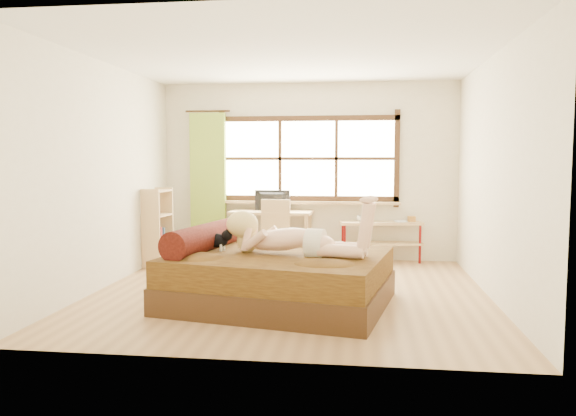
# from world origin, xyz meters

# --- Properties ---
(floor) EXTENTS (4.50, 4.50, 0.00)m
(floor) POSITION_xyz_m (0.00, 0.00, 0.00)
(floor) COLOR #9E754C
(floor) RESTS_ON ground
(ceiling) EXTENTS (4.50, 4.50, 0.00)m
(ceiling) POSITION_xyz_m (0.00, 0.00, 2.70)
(ceiling) COLOR white
(ceiling) RESTS_ON wall_back
(wall_back) EXTENTS (4.50, 0.00, 4.50)m
(wall_back) POSITION_xyz_m (0.00, 2.25, 1.35)
(wall_back) COLOR silver
(wall_back) RESTS_ON floor
(wall_front) EXTENTS (4.50, 0.00, 4.50)m
(wall_front) POSITION_xyz_m (0.00, -2.25, 1.35)
(wall_front) COLOR silver
(wall_front) RESTS_ON floor
(wall_left) EXTENTS (0.00, 4.50, 4.50)m
(wall_left) POSITION_xyz_m (-2.25, 0.00, 1.35)
(wall_left) COLOR silver
(wall_left) RESTS_ON floor
(wall_right) EXTENTS (0.00, 4.50, 4.50)m
(wall_right) POSITION_xyz_m (2.25, 0.00, 1.35)
(wall_right) COLOR silver
(wall_right) RESTS_ON floor
(window) EXTENTS (2.80, 0.16, 1.46)m
(window) POSITION_xyz_m (0.00, 2.22, 1.51)
(window) COLOR #FFEDBF
(window) RESTS_ON wall_back
(curtain) EXTENTS (0.55, 0.10, 2.20)m
(curtain) POSITION_xyz_m (-1.55, 2.13, 1.15)
(curtain) COLOR olive
(curtain) RESTS_ON wall_back
(bed) EXTENTS (2.50, 2.15, 0.84)m
(bed) POSITION_xyz_m (-0.10, -0.55, 0.30)
(bed) COLOR #372410
(bed) RESTS_ON floor
(woman) EXTENTS (1.60, 0.73, 0.66)m
(woman) POSITION_xyz_m (0.11, -0.61, 0.88)
(woman) COLOR beige
(woman) RESTS_ON bed
(kitten) EXTENTS (0.35, 0.19, 0.26)m
(kitten) POSITION_xyz_m (-0.76, -0.46, 0.68)
(kitten) COLOR black
(kitten) RESTS_ON bed
(desk) EXTENTS (1.24, 0.60, 0.76)m
(desk) POSITION_xyz_m (-0.53, 1.95, 0.66)
(desk) COLOR tan
(desk) RESTS_ON floor
(monitor) EXTENTS (0.54, 0.09, 0.31)m
(monitor) POSITION_xyz_m (-0.53, 2.00, 0.92)
(monitor) COLOR black
(monitor) RESTS_ON desk
(chair) EXTENTS (0.44, 0.44, 0.96)m
(chair) POSITION_xyz_m (-0.43, 1.59, 0.53)
(chair) COLOR tan
(chair) RESTS_ON floor
(pipe_shelf) EXTENTS (1.25, 0.48, 0.69)m
(pipe_shelf) POSITION_xyz_m (1.13, 2.07, 0.45)
(pipe_shelf) COLOR tan
(pipe_shelf) RESTS_ON floor
(cup) EXTENTS (0.13, 0.13, 0.09)m
(cup) POSITION_xyz_m (0.81, 2.07, 0.66)
(cup) COLOR gray
(cup) RESTS_ON pipe_shelf
(book) EXTENTS (0.20, 0.26, 0.02)m
(book) POSITION_xyz_m (1.31, 2.07, 0.62)
(book) COLOR gray
(book) RESTS_ON pipe_shelf
(bookshelf) EXTENTS (0.31, 0.51, 1.12)m
(bookshelf) POSITION_xyz_m (-2.08, 1.32, 0.57)
(bookshelf) COLOR tan
(bookshelf) RESTS_ON floor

